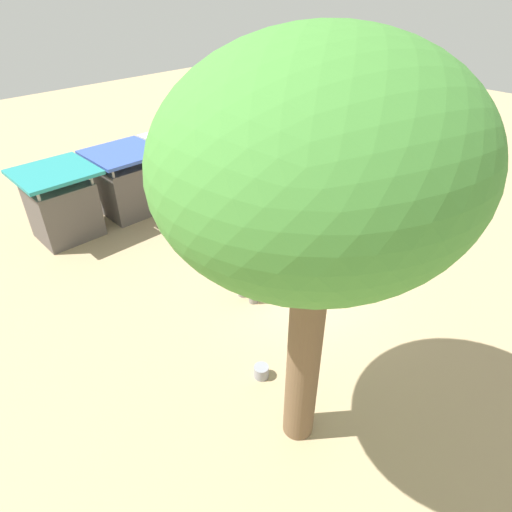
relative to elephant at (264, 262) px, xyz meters
The scene contains 11 objects.
ground_plane 1.46m from the elephant, 49.81° to the right, with size 60.00×60.00×0.00m, color tan.
elephant is the anchor object (origin of this frame).
person_handler 2.12m from the elephant, 68.38° to the left, with size 0.46×0.32×1.62m.
shade_tree_main 6.94m from the elephant, 126.16° to the right, with size 4.89×4.49×7.74m.
wooden_bench 2.57m from the elephant, 27.42° to the right, with size 0.98×1.43×0.88m.
picnic_table_near 5.47m from the elephant, ahead, with size 1.82×1.83×0.78m.
market_stall_teal 7.72m from the elephant, 111.76° to the left, with size 2.50×2.50×2.52m.
market_stall_blue 7.18m from the elephant, 92.09° to the left, with size 2.50×2.50×2.52m.
market_stall_white 7.54m from the elephant, 71.93° to the left, with size 2.50×2.50×2.52m.
market_stall_red 8.71m from the elephant, 55.44° to the left, with size 2.50×2.50×2.52m.
feed_bucket 3.51m from the elephant, 135.71° to the right, with size 0.36×0.36×0.32m, color gray.
Camera 1 is at (-8.16, -6.53, 8.26)m, focal length 30.43 mm.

